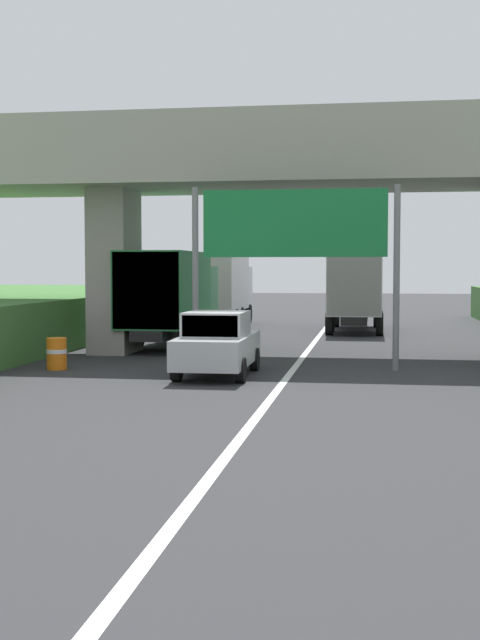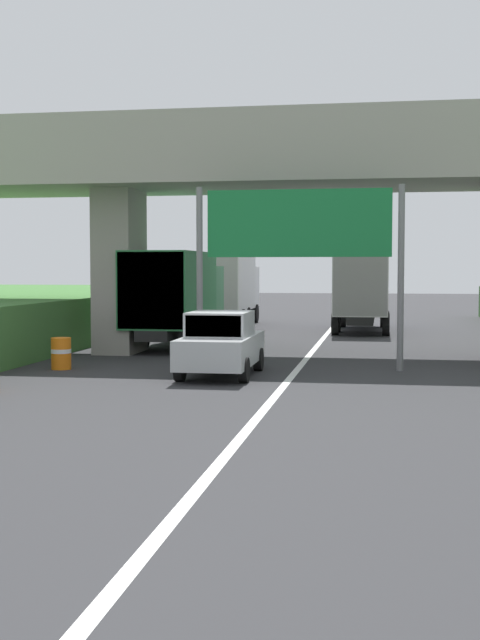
% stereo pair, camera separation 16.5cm
% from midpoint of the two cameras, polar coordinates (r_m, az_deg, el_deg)
% --- Properties ---
extents(lane_centre_stripe, '(0.20, 88.78, 0.01)m').
position_cam_midpoint_polar(lane_centre_stripe, '(21.88, 2.85, -4.02)').
color(lane_centre_stripe, white).
rests_on(lane_centre_stripe, ground).
extents(overpass_bridge, '(40.00, 4.80, 7.68)m').
position_cam_midpoint_polar(overpass_bridge, '(27.91, 4.20, 9.48)').
color(overpass_bridge, '#9E998E').
rests_on(overpass_bridge, ground).
extents(overhead_highway_sign, '(5.88, 0.18, 5.18)m').
position_cam_midpoint_polar(overhead_highway_sign, '(24.08, 3.47, 5.73)').
color(overhead_highway_sign, slate).
rests_on(overhead_highway_sign, ground).
extents(truck_green, '(2.44, 7.30, 3.44)m').
position_cam_midpoint_polar(truck_green, '(30.77, -4.84, 1.76)').
color(truck_green, black).
rests_on(truck_green, ground).
extents(truck_blue, '(2.44, 7.30, 3.44)m').
position_cam_midpoint_polar(truck_blue, '(38.70, 7.64, 2.09)').
color(truck_blue, black).
rests_on(truck_blue, ground).
extents(truck_white, '(2.44, 7.30, 3.44)m').
position_cam_midpoint_polar(truck_white, '(41.87, -1.43, 2.23)').
color(truck_white, black).
rests_on(truck_white, ground).
extents(car_silver, '(1.86, 4.10, 1.72)m').
position_cam_midpoint_polar(car_silver, '(22.51, -1.75, -1.61)').
color(car_silver, '#B2B5B7').
rests_on(car_silver, ground).
extents(construction_barrel_4, '(0.57, 0.57, 0.90)m').
position_cam_midpoint_polar(construction_barrel_4, '(24.55, -12.39, -2.20)').
color(construction_barrel_4, orange).
rests_on(construction_barrel_4, ground).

